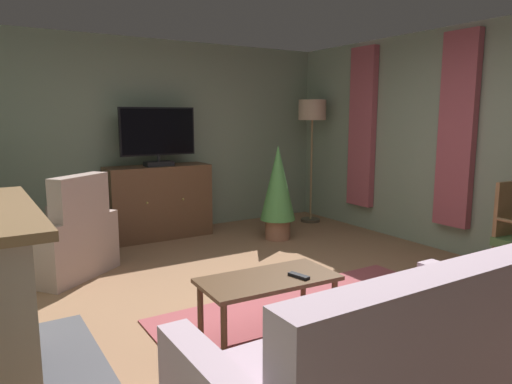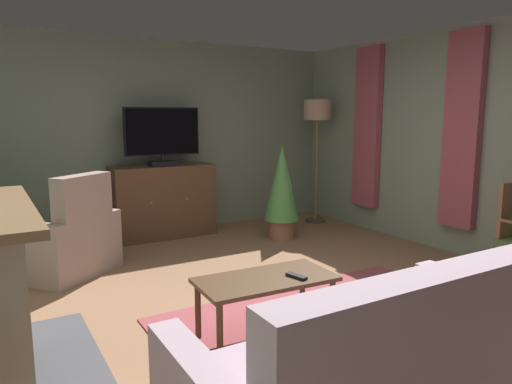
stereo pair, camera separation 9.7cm
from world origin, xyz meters
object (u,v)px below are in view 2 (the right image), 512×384
at_px(television, 162,135).
at_px(coffee_table, 266,285).
at_px(tv_cabinet, 163,203).
at_px(tv_remote, 296,276).
at_px(sofa_floral, 376,380).
at_px(potted_plant_on_hearth_side, 282,188).
at_px(armchair_angled_to_table, 63,243).
at_px(floor_lamp, 317,119).

bearing_deg(television, coffee_table, -96.36).
height_order(tv_cabinet, tv_remote, tv_cabinet).
relative_size(television, sofa_floral, 0.51).
relative_size(tv_remote, potted_plant_on_hearth_side, 0.14).
bearing_deg(television, tv_cabinet, 90.00).
bearing_deg(coffee_table, tv_cabinet, 83.74).
xyz_separation_m(sofa_floral, potted_plant_on_hearth_side, (1.75, 3.49, 0.35)).
xyz_separation_m(tv_cabinet, television, (0.00, -0.05, 0.91)).
distance_m(armchair_angled_to_table, potted_plant_on_hearth_side, 2.71).
height_order(television, armchair_angled_to_table, television).
xyz_separation_m(tv_remote, floor_lamp, (2.47, 2.97, 1.10)).
relative_size(tv_cabinet, potted_plant_on_hearth_side, 1.09).
height_order(armchair_angled_to_table, potted_plant_on_hearth_side, potted_plant_on_hearth_side).
bearing_deg(floor_lamp, coffee_table, -132.95).
xyz_separation_m(tv_cabinet, coffee_table, (-0.35, -3.18, -0.06)).
relative_size(coffee_table, armchair_angled_to_table, 0.82).
bearing_deg(floor_lamp, armchair_angled_to_table, -171.01).
height_order(potted_plant_on_hearth_side, floor_lamp, floor_lamp).
bearing_deg(potted_plant_on_hearth_side, floor_lamp, 29.98).
bearing_deg(tv_remote, television, 163.38).
relative_size(tv_remote, floor_lamp, 0.09).
relative_size(sofa_floral, armchair_angled_to_table, 1.57).
xyz_separation_m(sofa_floral, floor_lamp, (2.77, 4.07, 1.25)).
relative_size(tv_cabinet, sofa_floral, 0.69).
xyz_separation_m(armchair_angled_to_table, floor_lamp, (3.70, 0.59, 1.24)).
distance_m(television, potted_plant_on_hearth_side, 1.70).
bearing_deg(coffee_table, sofa_floral, -95.10).
xyz_separation_m(coffee_table, potted_plant_on_hearth_side, (1.64, 2.27, 0.27)).
bearing_deg(potted_plant_on_hearth_side, armchair_angled_to_table, -179.99).
distance_m(armchair_angled_to_table, floor_lamp, 3.95).
distance_m(sofa_floral, floor_lamp, 5.08).
xyz_separation_m(television, floor_lamp, (2.31, -0.27, 0.20)).
relative_size(armchair_angled_to_table, potted_plant_on_hearth_side, 1.01).
bearing_deg(armchair_angled_to_table, tv_cabinet, 33.10).
bearing_deg(sofa_floral, floor_lamp, 55.82).
distance_m(television, tv_remote, 3.37).
xyz_separation_m(tv_cabinet, floor_lamp, (2.31, -0.32, 1.11)).
relative_size(potted_plant_on_hearth_side, floor_lamp, 0.67).
xyz_separation_m(potted_plant_on_hearth_side, floor_lamp, (1.01, 0.59, 0.89)).
distance_m(tv_cabinet, armchair_angled_to_table, 1.67).
bearing_deg(television, armchair_angled_to_table, -148.46).
distance_m(tv_remote, floor_lamp, 4.02).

